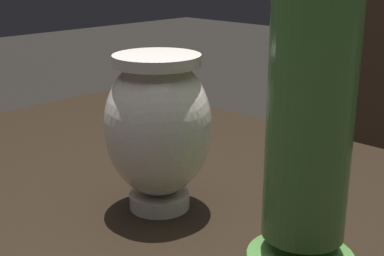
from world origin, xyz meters
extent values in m
cube|color=black|center=(0.00, 0.00, 0.78)|extent=(1.20, 0.64, 0.05)
cylinder|color=silver|center=(-0.02, -0.10, 0.81)|extent=(0.08, 0.08, 0.02)
ellipsoid|color=silver|center=(-0.02, -0.10, 0.91)|extent=(0.14, 0.14, 0.18)
cylinder|color=silver|center=(-0.02, -0.10, 1.00)|extent=(0.11, 0.11, 0.01)
cone|color=#477A38|center=(0.18, -0.07, 0.81)|extent=(0.12, 0.12, 0.03)
cylinder|color=#477A38|center=(0.18, -0.07, 1.01)|extent=(0.09, 0.09, 0.36)
camera|label=1|loc=(0.46, -0.54, 1.12)|focal=50.94mm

